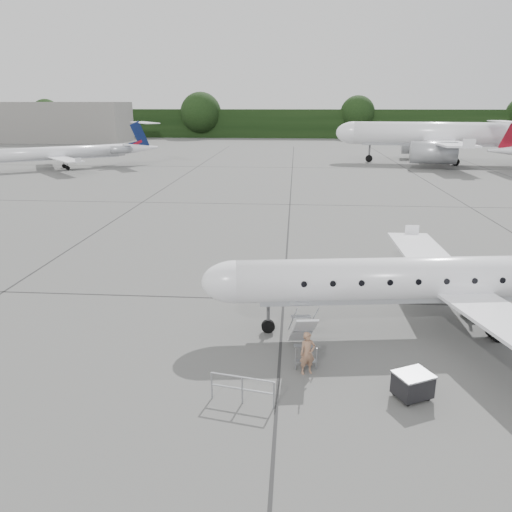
# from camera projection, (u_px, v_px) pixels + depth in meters

# --- Properties ---
(ground) EXTENTS (320.00, 320.00, 0.00)m
(ground) POSITION_uv_depth(u_px,v_px,m) (437.00, 347.00, 20.90)
(ground) COLOR #5B5B58
(ground) RESTS_ON ground
(treeline) EXTENTS (260.00, 4.00, 8.00)m
(treeline) POSITION_uv_depth(u_px,v_px,m) (317.00, 124.00, 143.59)
(treeline) COLOR black
(treeline) RESTS_ON ground
(terminal_building) EXTENTS (40.00, 14.00, 10.00)m
(terminal_building) POSITION_uv_depth(u_px,v_px,m) (50.00, 122.00, 129.44)
(terminal_building) COLOR slate
(terminal_building) RESTS_ON ground
(main_regional_jet) EXTENTS (28.47, 22.17, 6.72)m
(main_regional_jet) POSITION_uv_depth(u_px,v_px,m) (470.00, 257.00, 21.72)
(main_regional_jet) COLOR white
(main_regional_jet) RESTS_ON ground
(airstair) EXTENTS (1.16, 2.53, 2.11)m
(airstair) POSITION_uv_depth(u_px,v_px,m) (302.00, 332.00, 19.90)
(airstair) COLOR white
(airstair) RESTS_ON ground
(passenger) EXTENTS (0.72, 0.60, 1.67)m
(passenger) POSITION_uv_depth(u_px,v_px,m) (307.00, 353.00, 18.66)
(passenger) COLOR #956B51
(passenger) RESTS_ON ground
(safety_railing) EXTENTS (2.17, 0.51, 1.00)m
(safety_railing) POSITION_uv_depth(u_px,v_px,m) (242.00, 390.00, 16.86)
(safety_railing) COLOR gray
(safety_railing) RESTS_ON ground
(baggage_cart) EXTENTS (1.46, 1.36, 1.01)m
(baggage_cart) POSITION_uv_depth(u_px,v_px,m) (413.00, 385.00, 17.17)
(baggage_cart) COLOR black
(baggage_cart) RESTS_ON ground
(bg_narrowbody) EXTENTS (40.34, 31.03, 13.49)m
(bg_narrowbody) POSITION_uv_depth(u_px,v_px,m) (445.00, 122.00, 82.14)
(bg_narrowbody) COLOR white
(bg_narrowbody) RESTS_ON ground
(bg_regional_left) EXTENTS (32.30, 30.57, 6.88)m
(bg_regional_left) POSITION_uv_depth(u_px,v_px,m) (57.00, 147.00, 75.73)
(bg_regional_left) COLOR white
(bg_regional_left) RESTS_ON ground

